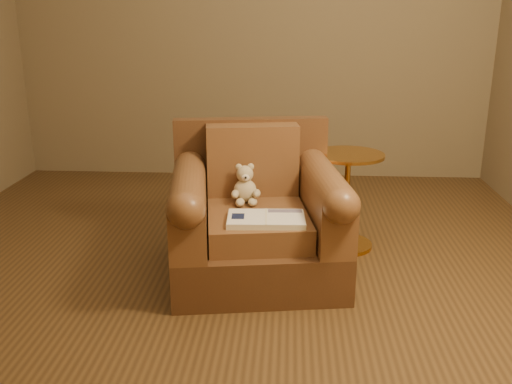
{
  "coord_description": "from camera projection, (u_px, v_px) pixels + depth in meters",
  "views": [
    {
      "loc": [
        0.33,
        -2.91,
        1.39
      ],
      "look_at": [
        0.16,
        -0.08,
        0.49
      ],
      "focal_mm": 40.0,
      "sensor_mm": 36.0,
      "label": 1
    }
  ],
  "objects": [
    {
      "name": "floor",
      "position": [
        229.0,
        271.0,
        3.21
      ],
      "size": [
        4.0,
        4.0,
        0.0
      ],
      "primitive_type": "plane",
      "color": "#51371B",
      "rests_on": "ground"
    },
    {
      "name": "armchair",
      "position": [
        256.0,
        219.0,
        3.11
      ],
      "size": [
        1.01,
        0.97,
        0.8
      ],
      "rotation": [
        0.0,
        0.0,
        0.15
      ],
      "color": "#51311B",
      "rests_on": "floor"
    },
    {
      "name": "teddy_bear",
      "position": [
        245.0,
        188.0,
        3.13
      ],
      "size": [
        0.16,
        0.18,
        0.22
      ],
      "rotation": [
        0.0,
        0.0,
        0.16
      ],
      "color": "tan",
      "rests_on": "armchair"
    },
    {
      "name": "guidebook",
      "position": [
        266.0,
        219.0,
        2.86
      ],
      "size": [
        0.4,
        0.25,
        0.03
      ],
      "rotation": [
        0.0,
        0.0,
        0.05
      ],
      "color": "beige",
      "rests_on": "armchair"
    },
    {
      "name": "side_table",
      "position": [
        346.0,
        198.0,
        3.44
      ],
      "size": [
        0.42,
        0.42,
        0.59
      ],
      "color": "#C78A36",
      "rests_on": "floor"
    }
  ]
}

